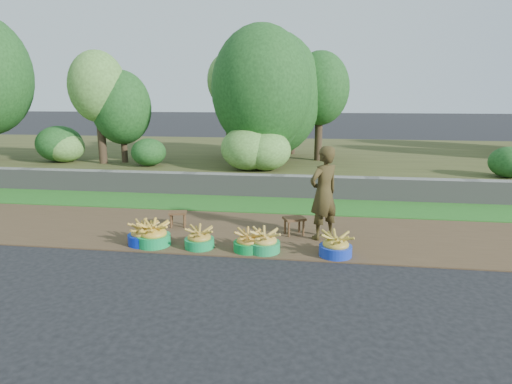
# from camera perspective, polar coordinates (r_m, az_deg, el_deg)

# --- Properties ---
(ground_plane) EXTENTS (120.00, 120.00, 0.00)m
(ground_plane) POSITION_cam_1_polar(r_m,az_deg,el_deg) (6.60, -0.42, -8.87)
(ground_plane) COLOR black
(ground_plane) RESTS_ON ground
(dirt_shoulder) EXTENTS (80.00, 2.50, 0.02)m
(dirt_shoulder) POSITION_cam_1_polar(r_m,az_deg,el_deg) (7.76, 0.96, -5.45)
(dirt_shoulder) COLOR #4B3824
(dirt_shoulder) RESTS_ON ground
(grass_verge) EXTENTS (80.00, 1.50, 0.04)m
(grass_verge) POSITION_cam_1_polar(r_m,az_deg,el_deg) (9.67, 2.45, -1.74)
(grass_verge) COLOR #276C20
(grass_verge) RESTS_ON ground
(retaining_wall) EXTENTS (80.00, 0.35, 0.55)m
(retaining_wall) POSITION_cam_1_polar(r_m,az_deg,el_deg) (10.44, 2.93, 0.76)
(retaining_wall) COLOR slate
(retaining_wall) RESTS_ON ground
(earth_bank) EXTENTS (80.00, 10.00, 0.50)m
(earth_bank) POSITION_cam_1_polar(r_m,az_deg,el_deg) (15.26, 4.62, 4.42)
(earth_bank) COLOR #43451F
(earth_bank) RESTS_ON ground
(vegetation) EXTENTS (35.39, 7.68, 4.47)m
(vegetation) POSITION_cam_1_polar(r_m,az_deg,el_deg) (12.75, 2.89, 13.13)
(vegetation) COLOR #36291A
(vegetation) RESTS_ON earth_bank
(basin_a) EXTENTS (0.53, 0.53, 0.39)m
(basin_a) POSITION_cam_1_polar(r_m,az_deg,el_deg) (7.36, -14.72, -5.54)
(basin_a) COLOR #0926B6
(basin_a) RESTS_ON ground
(basin_b) EXTENTS (0.55, 0.55, 0.41)m
(basin_b) POSITION_cam_1_polar(r_m,az_deg,el_deg) (7.26, -13.51, -5.66)
(basin_b) COLOR #11994A
(basin_b) RESTS_ON ground
(basin_c) EXTENTS (0.48, 0.48, 0.36)m
(basin_c) POSITION_cam_1_polar(r_m,az_deg,el_deg) (7.02, -7.57, -6.26)
(basin_c) COLOR #129249
(basin_c) RESTS_ON ground
(basin_d) EXTENTS (0.46, 0.46, 0.35)m
(basin_d) POSITION_cam_1_polar(r_m,az_deg,el_deg) (6.83, -1.07, -6.73)
(basin_d) COLOR #0B8837
(basin_d) RESTS_ON ground
(basin_e) EXTENTS (0.50, 0.50, 0.37)m
(basin_e) POSITION_cam_1_polar(r_m,az_deg,el_deg) (6.79, 1.12, -6.75)
(basin_e) COLOR #1C954F
(basin_e) RESTS_ON ground
(basin_f) EXTENTS (0.50, 0.50, 0.38)m
(basin_f) POSITION_cam_1_polar(r_m,az_deg,el_deg) (6.73, 10.57, -7.13)
(basin_f) COLOR #1734AF
(basin_f) RESTS_ON ground
(stool_left) EXTENTS (0.37, 0.31, 0.29)m
(stool_left) POSITION_cam_1_polar(r_m,az_deg,el_deg) (8.17, -10.38, -2.99)
(stool_left) COLOR #50351E
(stool_left) RESTS_ON dirt_shoulder
(stool_right) EXTENTS (0.44, 0.40, 0.32)m
(stool_right) POSITION_cam_1_polar(r_m,az_deg,el_deg) (7.59, 5.12, -3.87)
(stool_right) COLOR #50351E
(stool_right) RESTS_ON dirt_shoulder
(vendor_woman) EXTENTS (0.69, 0.68, 1.60)m
(vendor_woman) POSITION_cam_1_polar(r_m,az_deg,el_deg) (7.32, 9.01, -0.13)
(vendor_woman) COLOR black
(vendor_woman) RESTS_ON dirt_shoulder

